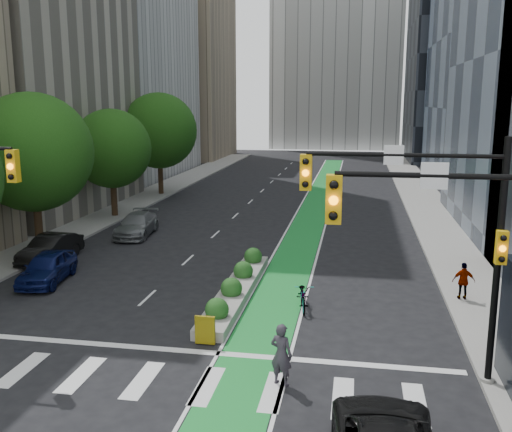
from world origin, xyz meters
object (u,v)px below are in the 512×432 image
at_px(cyclist, 281,354).
at_px(parked_car_left_far, 137,225).
at_px(median_planter, 237,287).
at_px(pedestrian_far, 464,281).
at_px(parked_car_left_near, 47,267).
at_px(parked_car_left_mid, 50,248).
at_px(bicycle, 303,295).

distance_m(cyclist, parked_car_left_far, 20.79).
bearing_deg(median_planter, pedestrian_far, 4.52).
bearing_deg(median_planter, parked_car_left_near, 178.52).
relative_size(cyclist, parked_car_left_near, 0.46).
bearing_deg(pedestrian_far, parked_car_left_far, -30.29).
distance_m(cyclist, parked_car_left_near, 14.30).
distance_m(parked_car_left_mid, parked_car_left_far, 6.74).
height_order(cyclist, pedestrian_far, cyclist).
bearing_deg(parked_car_left_mid, median_planter, -14.84).
relative_size(median_planter, parked_car_left_mid, 2.39).
relative_size(bicycle, pedestrian_far, 1.37).
height_order(median_planter, parked_car_left_far, parked_car_left_far).
relative_size(parked_car_left_near, parked_car_left_mid, 0.98).
relative_size(parked_car_left_near, parked_car_left_far, 0.88).
height_order(bicycle, pedestrian_far, pedestrian_far).
bearing_deg(parked_car_left_mid, bicycle, -15.35).
relative_size(bicycle, parked_car_left_far, 0.45).
relative_size(parked_car_left_far, pedestrian_far, 3.03).
height_order(bicycle, parked_car_left_near, parked_car_left_near).
height_order(median_planter, pedestrian_far, pedestrian_far).
relative_size(median_planter, cyclist, 5.35).
bearing_deg(bicycle, parked_car_left_far, 127.71).
distance_m(parked_car_left_mid, pedestrian_far, 20.39).
bearing_deg(parked_car_left_mid, cyclist, -35.83).
bearing_deg(pedestrian_far, bicycle, 12.36).
bearing_deg(parked_car_left_near, median_planter, -9.29).
xyz_separation_m(bicycle, pedestrian_far, (6.51, 1.85, 0.37)).
xyz_separation_m(parked_car_left_near, pedestrian_far, (18.54, 0.52, 0.22)).
relative_size(median_planter, pedestrian_far, 6.53).
bearing_deg(pedestrian_far, parked_car_left_mid, -11.15).
height_order(median_planter, parked_car_left_near, parked_car_left_near).
height_order(bicycle, parked_car_left_far, parked_car_left_far).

